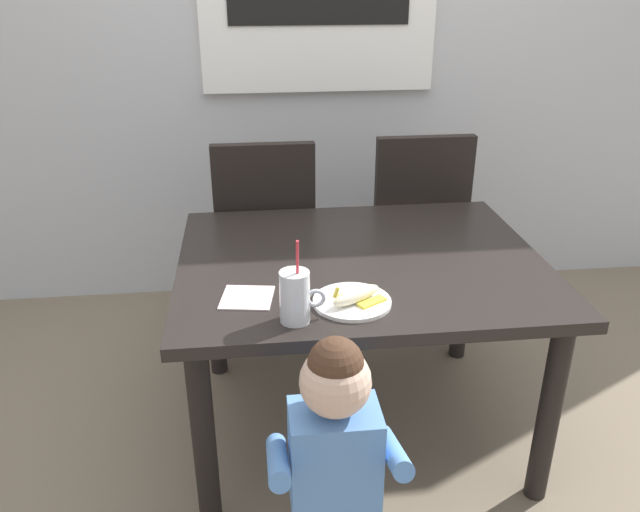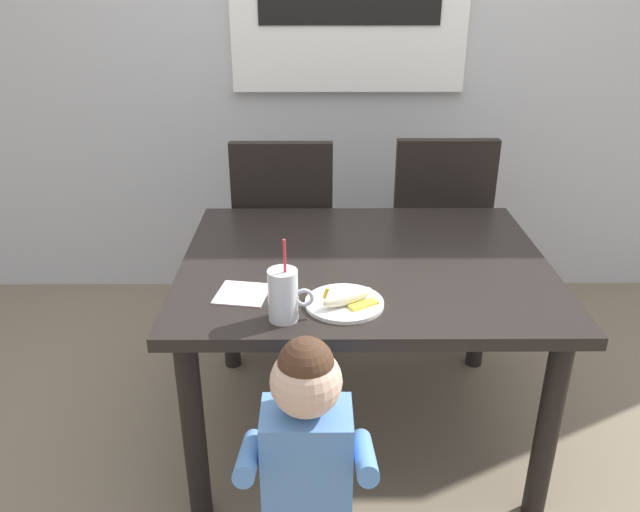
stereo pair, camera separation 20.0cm
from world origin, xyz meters
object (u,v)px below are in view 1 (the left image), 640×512
Objects in this scene: dining_table at (360,282)px; dining_chair_left at (265,230)px; peeled_banana at (357,296)px; snack_plate at (352,302)px; paper_napkin at (247,298)px; dining_chair_right at (414,220)px; toddler_standing at (335,449)px; milk_cup at (295,299)px.

dining_chair_left is at bearing 114.20° from dining_table.
dining_chair_left is 5.50× the size of peeled_banana.
dining_chair_left is at bearing 102.73° from snack_plate.
dining_chair_left is 0.94m from paper_napkin.
dining_table is at bearing 32.25° from paper_napkin.
dining_chair_left is at bearing 85.00° from paper_napkin.
dining_chair_right reaches higher than dining_table.
dining_chair_left is 1.15× the size of toddler_standing.
paper_napkin is (-0.13, 0.15, -0.06)m from milk_cup.
milk_cup reaches higher than toddler_standing.
toddler_standing is 0.41m from milk_cup.
snack_plate is (-0.08, -0.31, 0.10)m from dining_table.
peeled_banana is at bearing 73.56° from toddler_standing.
dining_chair_right reaches higher than toddler_standing.
dining_chair_left and dining_chair_right have the same top height.
milk_cup is at bearing -159.48° from peeled_banana.
dining_chair_right is 1.54m from toddler_standing.
dining_chair_left is 6.40× the size of paper_napkin.
toddler_standing is 0.54m from paper_napkin.
milk_cup is 1.09× the size of snack_plate.
toddler_standing is at bearing -106.44° from peeled_banana.
dining_chair_right is 4.17× the size of snack_plate.
snack_plate is at bearing 24.86° from milk_cup.
dining_chair_left is at bearing 3.35° from dining_chair_right.
dining_table is 1.46× the size of toddler_standing.
peeled_banana reaches higher than dining_table.
dining_table is 0.47m from paper_napkin.
peeled_banana is 1.16× the size of paper_napkin.
toddler_standing reaches higher than dining_table.
milk_cup is at bearing 60.40° from dining_chair_right.
milk_cup is at bearing 101.45° from toddler_standing.
snack_plate is (0.11, 0.41, 0.18)m from toddler_standing.
peeled_banana is (-0.45, -1.04, 0.19)m from dining_chair_right.
dining_chair_right is at bearing 66.74° from peeled_banana.
dining_chair_left reaches higher than dining_table.
dining_chair_right is at bearing 62.29° from dining_table.
dining_chair_right reaches higher than paper_napkin.
peeled_banana is (0.18, 0.07, -0.04)m from milk_cup.
dining_table is 7.01× the size of peeled_banana.
dining_table is at bearing 75.36° from snack_plate.
dining_chair_right is 1.15× the size of toddler_standing.
dining_chair_right is 1.24m from paper_napkin.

